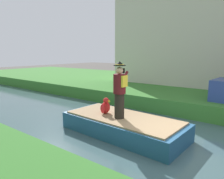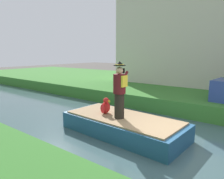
# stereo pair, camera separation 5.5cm
# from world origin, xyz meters

# --- Properties ---
(ground_plane) EXTENTS (80.00, 80.00, 0.00)m
(ground_plane) POSITION_xyz_m (0.00, 0.00, 0.00)
(ground_plane) COLOR #4C4742
(canal_water) EXTENTS (5.82, 48.00, 0.10)m
(canal_water) POSITION_xyz_m (0.00, 0.00, 0.05)
(canal_water) COLOR #3D565B
(canal_water) RESTS_ON ground
(boat) EXTENTS (2.01, 4.29, 0.61)m
(boat) POSITION_xyz_m (0.00, 1.79, 0.40)
(boat) COLOR #23517A
(boat) RESTS_ON canal_water
(person_pirate) EXTENTS (0.61, 0.42, 1.85)m
(person_pirate) POSITION_xyz_m (-0.20, 1.79, 1.64)
(person_pirate) COLOR black
(person_pirate) RESTS_ON boat
(parrot_plush) EXTENTS (0.36, 0.35, 0.57)m
(parrot_plush) POSITION_xyz_m (-0.07, 2.49, 0.95)
(parrot_plush) COLOR red
(parrot_plush) RESTS_ON boat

